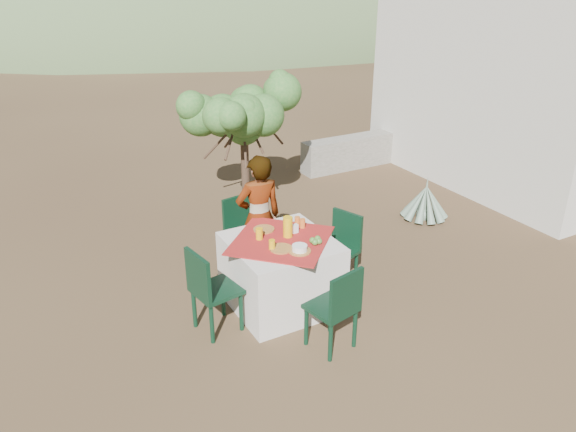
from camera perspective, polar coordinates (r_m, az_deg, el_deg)
The scene contains 23 objects.
ground at distance 5.95m, azimuth -0.83°, elevation -9.72°, with size 160.00×160.00×0.00m, color #3E2B1C.
table at distance 5.89m, azimuth -0.71°, elevation -5.75°, with size 1.30×1.30×0.76m.
chair_far at distance 6.66m, azimuth -4.68°, elevation -1.22°, with size 0.44×0.44×0.84m.
chair_near at distance 5.20m, azimuth 5.01°, elevation -9.09°, with size 0.47×0.47×0.86m.
chair_left at distance 5.46m, azimuth -8.01°, elevation -7.25°, with size 0.47×0.47×0.89m.
chair_right at distance 6.26m, azimuth 5.41°, elevation -3.02°, with size 0.50×0.50×0.84m.
person at distance 6.29m, azimuth -2.97°, elevation -0.14°, with size 0.53×0.35×1.46m, color #8C6651.
shrub_tree at distance 7.79m, azimuth -4.33°, elevation 9.77°, with size 1.48×1.45×1.74m.
agave at distance 8.15m, azimuth 13.76°, elevation 1.34°, with size 0.67×0.65×0.70m.
guesthouse at distance 10.18m, azimuth 23.45°, elevation 12.09°, with size 3.20×4.20×3.00m, color beige.
stone_wall at distance 10.21m, azimuth 8.15°, elevation 6.75°, with size 2.60×0.35×0.55m, color gray.
hill_near_right at distance 42.94m, azimuth -9.78°, elevation 19.71°, with size 48.00×48.00×20.00m, color #3B532F.
plate_far at distance 5.92m, azimuth -2.47°, elevation -1.35°, with size 0.23×0.23×0.01m, color brown.
plate_near at distance 5.52m, azimuth -0.70°, elevation -3.32°, with size 0.23×0.23×0.01m, color brown.
glass_far at distance 5.70m, azimuth -2.93°, elevation -1.81°, with size 0.07×0.07×0.12m, color #E3A90E.
glass_near at distance 5.50m, azimuth -1.64°, elevation -2.93°, with size 0.06×0.06×0.10m, color #E3A90E.
juice_pitcher at distance 5.73m, azimuth -0.01°, elevation -1.11°, with size 0.10×0.10×0.22m, color #E3A90E.
bowl_plate at distance 5.48m, azimuth 1.19°, elevation -3.57°, with size 0.23×0.23×0.01m, color brown.
white_bowl at distance 5.47m, azimuth 1.19°, elevation -3.26°, with size 0.15×0.15×0.06m, color white.
jar_left at distance 5.95m, azimuth 1.48°, elevation -0.74°, with size 0.06×0.06×0.10m, color orange.
jar_right at distance 6.01m, azimuth 0.95°, elevation -0.49°, with size 0.06×0.06×0.09m, color orange.
napkin_holder at distance 5.83m, azimuth 0.67°, elevation -1.30°, with size 0.07×0.04×0.09m, color white.
fruit_cluster at distance 5.63m, azimuth 2.86°, elevation -2.51°, with size 0.13×0.12×0.06m.
Camera 1 is at (-2.29, -4.36, 3.35)m, focal length 35.00 mm.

